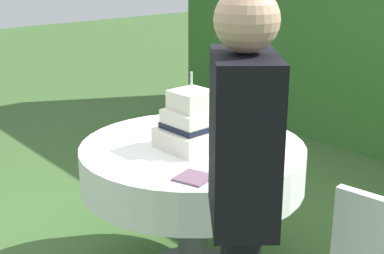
# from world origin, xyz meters

# --- Properties ---
(cake_table) EXTENTS (1.14, 1.14, 0.75)m
(cake_table) POSITION_xyz_m (0.00, 0.00, 0.63)
(cake_table) COLOR #4C4C51
(cake_table) RESTS_ON ground_plane
(wedding_cake) EXTENTS (0.30, 0.31, 0.38)m
(wedding_cake) POSITION_xyz_m (0.02, -0.02, 0.87)
(wedding_cake) COLOR silver
(wedding_cake) RESTS_ON cake_table
(serving_plate_near) EXTENTS (0.13, 0.13, 0.01)m
(serving_plate_near) POSITION_xyz_m (-0.19, 0.38, 0.76)
(serving_plate_near) COLOR white
(serving_plate_near) RESTS_ON cake_table
(serving_plate_far) EXTENTS (0.13, 0.13, 0.01)m
(serving_plate_far) POSITION_xyz_m (0.42, -0.02, 0.76)
(serving_plate_far) COLOR white
(serving_plate_far) RESTS_ON cake_table
(serving_plate_left) EXTENTS (0.13, 0.13, 0.01)m
(serving_plate_left) POSITION_xyz_m (0.14, 0.27, 0.76)
(serving_plate_left) COLOR white
(serving_plate_left) RESTS_ON cake_table
(serving_plate_right) EXTENTS (0.12, 0.12, 0.01)m
(serving_plate_right) POSITION_xyz_m (0.40, 0.13, 0.76)
(serving_plate_right) COLOR white
(serving_plate_right) RESTS_ON cake_table
(napkin_stack) EXTENTS (0.18, 0.18, 0.01)m
(napkin_stack) POSITION_xyz_m (0.33, -0.27, 0.76)
(napkin_stack) COLOR #6B4C60
(napkin_stack) RESTS_ON cake_table
(standing_person) EXTENTS (0.41, 0.38, 1.60)m
(standing_person) POSITION_xyz_m (0.85, -0.49, 0.93)
(standing_person) COLOR black
(standing_person) RESTS_ON ground_plane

